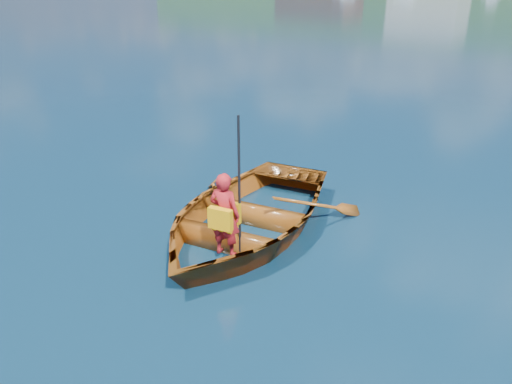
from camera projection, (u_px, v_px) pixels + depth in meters
name	position (u px, v px, depth m)	size (l,w,h in m)	color
ground	(243.00, 217.00, 8.30)	(600.00, 600.00, 0.00)	#142948
rowboat	(245.00, 215.00, 7.72)	(3.65, 4.62, 0.86)	brown
child_paddler	(225.00, 215.00, 6.75)	(0.49, 0.39, 1.97)	#AD1A20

